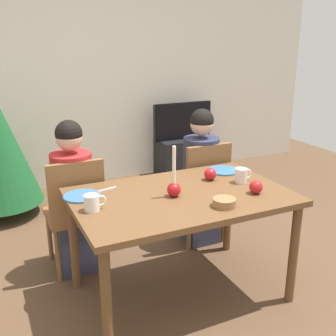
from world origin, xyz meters
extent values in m
plane|color=brown|center=(0.00, 0.00, 0.00)|extent=(7.68, 7.68, 0.00)
cube|color=beige|center=(0.00, 2.60, 1.30)|extent=(6.40, 0.10, 2.60)
cube|color=brown|center=(0.00, 0.00, 0.73)|extent=(1.40, 0.90, 0.04)
cylinder|color=brown|center=(-0.64, -0.39, 0.35)|extent=(0.06, 0.06, 0.71)
cylinder|color=brown|center=(0.64, -0.39, 0.35)|extent=(0.06, 0.06, 0.71)
cylinder|color=brown|center=(-0.64, 0.39, 0.35)|extent=(0.06, 0.06, 0.71)
cylinder|color=brown|center=(0.64, 0.39, 0.35)|extent=(0.06, 0.06, 0.71)
cube|color=brown|center=(-0.57, 0.69, 0.43)|extent=(0.40, 0.40, 0.04)
cube|color=brown|center=(-0.57, 0.51, 0.68)|extent=(0.40, 0.04, 0.45)
cylinder|color=brown|center=(-0.40, 0.86, 0.21)|extent=(0.04, 0.04, 0.41)
cylinder|color=brown|center=(-0.74, 0.86, 0.21)|extent=(0.04, 0.04, 0.41)
cylinder|color=brown|center=(-0.40, 0.52, 0.21)|extent=(0.04, 0.04, 0.41)
cylinder|color=brown|center=(-0.74, 0.52, 0.21)|extent=(0.04, 0.04, 0.41)
cube|color=brown|center=(0.51, 0.69, 0.43)|extent=(0.40, 0.40, 0.04)
cube|color=brown|center=(0.51, 0.51, 0.68)|extent=(0.40, 0.04, 0.45)
cylinder|color=brown|center=(0.68, 0.86, 0.21)|extent=(0.04, 0.04, 0.41)
cylinder|color=brown|center=(0.34, 0.86, 0.21)|extent=(0.04, 0.04, 0.41)
cylinder|color=brown|center=(0.68, 0.52, 0.21)|extent=(0.04, 0.04, 0.41)
cylinder|color=brown|center=(0.34, 0.52, 0.21)|extent=(0.04, 0.04, 0.41)
cube|color=#33384C|center=(-0.57, 0.64, 0.23)|extent=(0.28, 0.28, 0.45)
cylinder|color=#AD2323|center=(-0.57, 0.64, 0.69)|extent=(0.30, 0.30, 0.48)
sphere|color=tan|center=(-0.57, 0.64, 1.04)|extent=(0.19, 0.19, 0.19)
sphere|color=black|center=(-0.57, 0.64, 1.07)|extent=(0.19, 0.19, 0.19)
cube|color=#33384C|center=(0.51, 0.64, 0.23)|extent=(0.28, 0.28, 0.45)
cylinder|color=#282D47|center=(0.51, 0.64, 0.69)|extent=(0.30, 0.30, 0.48)
sphere|color=tan|center=(0.51, 0.64, 1.04)|extent=(0.19, 0.19, 0.19)
sphere|color=black|center=(0.51, 0.64, 1.07)|extent=(0.19, 0.19, 0.19)
cube|color=black|center=(1.19, 2.30, 0.24)|extent=(0.64, 0.40, 0.48)
cube|color=black|center=(1.19, 2.30, 0.71)|extent=(0.79, 0.04, 0.46)
cube|color=black|center=(1.19, 2.30, 0.71)|extent=(0.76, 0.05, 0.46)
cylinder|color=brown|center=(-1.01, 1.95, 0.07)|extent=(0.08, 0.08, 0.14)
sphere|color=red|center=(-0.06, -0.01, 0.80)|extent=(0.09, 0.09, 0.09)
cylinder|color=#EFE5C6|center=(-0.06, -0.01, 0.96)|extent=(0.02, 0.02, 0.24)
cylinder|color=teal|center=(-0.59, 0.23, 0.76)|extent=(0.24, 0.24, 0.01)
cylinder|color=teal|center=(0.50, 0.28, 0.76)|extent=(0.24, 0.24, 0.01)
cylinder|color=silver|center=(-0.59, -0.01, 0.80)|extent=(0.09, 0.09, 0.10)
torus|color=silver|center=(-0.54, -0.01, 0.80)|extent=(0.07, 0.01, 0.07)
cylinder|color=silver|center=(0.48, 0.02, 0.80)|extent=(0.09, 0.09, 0.10)
torus|color=silver|center=(0.54, 0.02, 0.81)|extent=(0.07, 0.01, 0.07)
cube|color=silver|center=(-0.43, 0.27, 0.75)|extent=(0.18, 0.05, 0.01)
cylinder|color=olive|center=(0.15, -0.29, 0.78)|extent=(0.14, 0.14, 0.05)
sphere|color=red|center=(0.31, 0.16, 0.79)|extent=(0.09, 0.09, 0.09)
sphere|color=#B31C1C|center=(0.45, -0.19, 0.79)|extent=(0.09, 0.09, 0.09)
camera|label=1|loc=(-1.12, -2.19, 1.73)|focal=43.43mm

